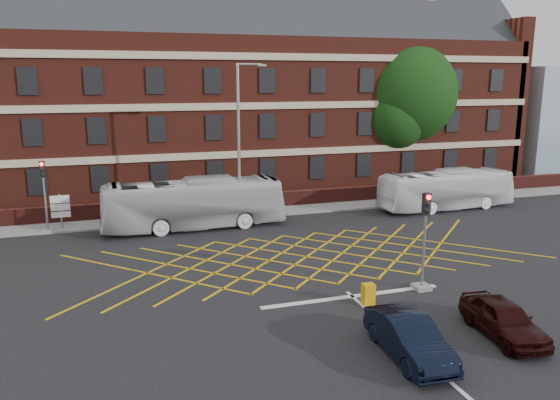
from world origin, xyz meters
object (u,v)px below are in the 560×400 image
object	(u,v)px
car_navy	(409,337)
street_lamp	(240,170)
traffic_light_near	(424,250)
traffic_light_far	(46,204)
bus_left	(193,204)
bus_right	(446,190)
direction_signs	(60,208)
utility_cabinet	(368,294)
deciduous_tree	(405,101)
car_maroon	(504,319)

from	to	relation	value
car_navy	street_lamp	bearing A→B (deg)	96.79
traffic_light_near	traffic_light_far	distance (m)	21.88
bus_left	traffic_light_near	bearing A→B (deg)	-149.64
bus_left	bus_right	size ratio (longest dim) A/B	1.11
street_lamp	direction_signs	bearing A→B (deg)	169.55
car_navy	direction_signs	world-z (taller)	direction_signs
traffic_light_near	street_lamp	bearing A→B (deg)	110.59
utility_cabinet	deciduous_tree	bearing A→B (deg)	57.24
deciduous_tree	street_lamp	xyz separation A→B (m)	(-16.26, -8.48, -3.68)
car_maroon	traffic_light_far	size ratio (longest dim) A/B	0.92
traffic_light_near	direction_signs	world-z (taller)	traffic_light_near
deciduous_tree	direction_signs	size ratio (longest dim) A/B	5.41
traffic_light_near	car_maroon	bearing A→B (deg)	-86.04
bus_right	deciduous_tree	distance (m)	10.70
deciduous_tree	traffic_light_near	world-z (taller)	deciduous_tree
direction_signs	utility_cabinet	distance (m)	20.18
car_maroon	utility_cabinet	distance (m)	5.15
utility_cabinet	traffic_light_near	bearing A→B (deg)	14.50
car_navy	utility_cabinet	bearing A→B (deg)	83.90
traffic_light_near	street_lamp	world-z (taller)	street_lamp
traffic_light_far	direction_signs	xyz separation A→B (m)	(0.76, 0.38, -0.39)
bus_left	car_navy	world-z (taller)	bus_left
bus_right	street_lamp	size ratio (longest dim) A/B	1.00
car_navy	direction_signs	bearing A→B (deg)	123.55
car_maroon	street_lamp	bearing A→B (deg)	111.93
bus_right	traffic_light_far	xyz separation A→B (m)	(-26.04, 1.97, 0.39)
bus_left	traffic_light_near	xyz separation A→B (m)	(7.85, -12.94, 0.24)
car_navy	deciduous_tree	distance (m)	31.11
bus_right	street_lamp	bearing A→B (deg)	86.29
bus_right	direction_signs	world-z (taller)	bus_right
direction_signs	deciduous_tree	bearing A→B (deg)	13.61
bus_right	direction_signs	size ratio (longest dim) A/B	4.49
bus_right	car_maroon	world-z (taller)	bus_right
bus_left	street_lamp	world-z (taller)	street_lamp
car_maroon	direction_signs	xyz separation A→B (m)	(-15.86, 19.71, 0.71)
bus_left	direction_signs	world-z (taller)	bus_left
traffic_light_far	direction_signs	size ratio (longest dim) A/B	1.94
car_navy	deciduous_tree	world-z (taller)	deciduous_tree
car_maroon	direction_signs	world-z (taller)	direction_signs
bus_left	car_maroon	size ratio (longest dim) A/B	2.80
bus_left	bus_right	distance (m)	17.59
car_maroon	deciduous_tree	xyz separation A→B (m)	(11.04, 26.23, 6.47)
bus_left	traffic_light_far	size ratio (longest dim) A/B	2.57
bus_left	deciduous_tree	size ratio (longest dim) A/B	0.92
traffic_light_near	traffic_light_far	xyz separation A→B (m)	(-16.29, 14.60, 0.00)
car_navy	utility_cabinet	xyz separation A→B (m)	(0.66, 4.23, -0.25)
bus_left	bus_right	xyz separation A→B (m)	(17.59, -0.31, -0.15)
traffic_light_near	utility_cabinet	distance (m)	3.32
bus_left	traffic_light_near	distance (m)	15.14
car_navy	deciduous_tree	xyz separation A→B (m)	(14.98, 26.49, 6.45)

